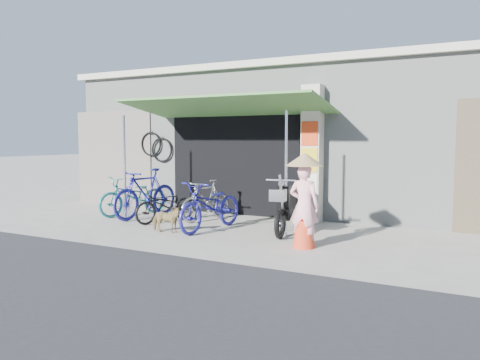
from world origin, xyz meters
The scene contains 14 objects.
ground centered at (0.00, 0.00, 0.00)m, with size 80.00×80.00×0.00m, color #A59F95.
road_strip centered at (0.00, -4.50, 0.01)m, with size 80.00×6.00×0.01m, color #303133.
bicycle_shop centered at (0.00, 5.09, 1.83)m, with size 12.30×5.30×3.66m.
shop_pillar centered at (0.85, 2.45, 1.50)m, with size 0.42×0.44×3.00m.
awning centered at (-0.90, 1.63, 2.51)m, with size 4.60×1.88×2.72m.
neighbour_left centered at (-5.00, 2.59, 1.30)m, with size 2.60×0.06×2.60m, color #6B665B.
bike_teal centered at (-3.25, 1.33, 0.47)m, with size 0.63×1.80×0.94m, color #186E6F.
bike_blue centered at (-2.74, 1.16, 0.57)m, with size 0.54×1.91×1.14m, color navy.
bike_black centered at (-1.97, 0.88, 0.39)m, with size 0.52×1.50×0.79m, color black.
bike_silver centered at (-1.32, 1.51, 0.46)m, with size 0.43×1.53×0.92m, color #A5A6AA.
bike_navy centered at (-0.63, 0.58, 0.50)m, with size 0.66×1.90×1.00m, color navy.
street_dog centered at (-1.28, -0.06, 0.26)m, with size 0.28×0.62×0.53m, color tan.
moped centered at (0.83, 1.16, 0.50)m, with size 0.57×1.94×1.10m.
nun centered at (1.54, -0.02, 0.81)m, with size 0.64×0.64×1.61m.
Camera 1 is at (4.14, -7.43, 1.83)m, focal length 35.00 mm.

